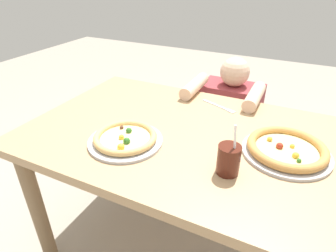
# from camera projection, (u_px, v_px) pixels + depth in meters

# --- Properties ---
(ground_plane) EXTENTS (8.00, 8.00, 0.00)m
(ground_plane) POSITION_uv_depth(u_px,v_px,m) (174.00, 243.00, 1.60)
(ground_plane) COLOR #9E9384
(dining_table) EXTENTS (1.28, 0.89, 0.75)m
(dining_table) POSITION_uv_depth(u_px,v_px,m) (176.00, 150.00, 1.28)
(dining_table) COLOR tan
(dining_table) RESTS_ON ground
(pizza_near) EXTENTS (0.30, 0.30, 0.04)m
(pizza_near) POSITION_uv_depth(u_px,v_px,m) (125.00, 139.00, 1.13)
(pizza_near) COLOR #B7B7BC
(pizza_near) RESTS_ON dining_table
(pizza_far) EXTENTS (0.33, 0.33, 0.04)m
(pizza_far) POSITION_uv_depth(u_px,v_px,m) (287.00, 149.00, 1.06)
(pizza_far) COLOR #B7B7BC
(pizza_far) RESTS_ON dining_table
(drink_cup_colored) EXTENTS (0.08, 0.08, 0.19)m
(drink_cup_colored) POSITION_uv_depth(u_px,v_px,m) (229.00, 159.00, 0.95)
(drink_cup_colored) COLOR #4C1E14
(drink_cup_colored) RESTS_ON dining_table
(fork) EXTENTS (0.19, 0.09, 0.00)m
(fork) POSITION_uv_depth(u_px,v_px,m) (220.00, 107.00, 1.43)
(fork) COLOR silver
(fork) RESTS_ON dining_table
(diner_seated) EXTENTS (0.40, 0.52, 0.91)m
(diner_seated) POSITION_uv_depth(u_px,v_px,m) (227.00, 131.00, 1.87)
(diner_seated) COLOR #333847
(diner_seated) RESTS_ON ground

